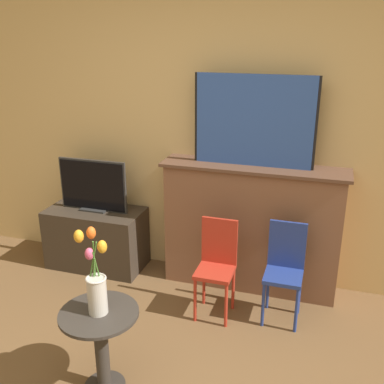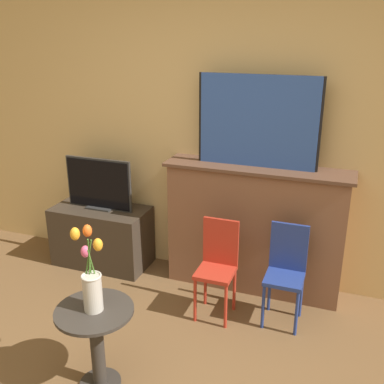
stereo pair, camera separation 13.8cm
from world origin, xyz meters
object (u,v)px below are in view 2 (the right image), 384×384
at_px(chair_blue, 286,268).
at_px(tv_monitor, 99,185).
at_px(vase_tulips, 91,280).
at_px(painting, 258,122).
at_px(chair_red, 218,262).

bearing_deg(chair_blue, tv_monitor, 170.40).
distance_m(tv_monitor, vase_tulips, 1.56).
bearing_deg(chair_blue, painting, 132.08).
relative_size(painting, chair_red, 1.25).
relative_size(painting, vase_tulips, 1.91).
distance_m(painting, chair_red, 1.10).
bearing_deg(chair_red, vase_tulips, -115.31).
distance_m(tv_monitor, chair_red, 1.33).
xyz_separation_m(painting, chair_blue, (0.34, -0.38, -0.98)).
bearing_deg(painting, tv_monitor, -176.38).
xyz_separation_m(tv_monitor, vase_tulips, (0.77, -1.35, -0.04)).
relative_size(tv_monitor, chair_red, 0.84).
xyz_separation_m(painting, chair_red, (-0.15, -0.47, -0.98)).
bearing_deg(chair_blue, vase_tulips, -131.90).
relative_size(painting, tv_monitor, 1.49).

